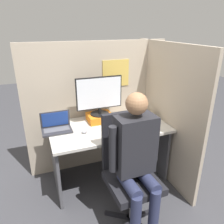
% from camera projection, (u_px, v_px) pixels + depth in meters
% --- Properties ---
extents(ground_plane, '(12.00, 12.00, 0.00)m').
position_uv_depth(ground_plane, '(120.00, 198.00, 2.48)').
color(ground_plane, '#3D3D42').
extents(cubicle_panel_back, '(1.85, 0.05, 1.66)m').
position_uv_depth(cubicle_panel_back, '(98.00, 107.00, 2.85)').
color(cubicle_panel_back, tan).
rests_on(cubicle_panel_back, ground).
extents(cubicle_panel_right, '(0.04, 1.40, 1.66)m').
position_uv_depth(cubicle_panel_right, '(164.00, 113.00, 2.66)').
color(cubicle_panel_right, tan).
rests_on(cubicle_panel_right, ground).
extents(desk, '(1.35, 0.75, 0.73)m').
position_uv_depth(desk, '(109.00, 140.00, 2.61)').
color(desk, beige).
rests_on(desk, ground).
extents(paper_box, '(0.30, 0.25, 0.09)m').
position_uv_depth(paper_box, '(100.00, 117.00, 2.66)').
color(paper_box, orange).
rests_on(paper_box, desk).
extents(monitor, '(0.55, 0.23, 0.46)m').
position_uv_depth(monitor, '(99.00, 95.00, 2.55)').
color(monitor, black).
rests_on(monitor, paper_box).
extents(laptop, '(0.32, 0.21, 0.22)m').
position_uv_depth(laptop, '(56.00, 127.00, 2.41)').
color(laptop, '#2D2D33').
rests_on(laptop, desk).
extents(mouse, '(0.06, 0.05, 0.03)m').
position_uv_depth(mouse, '(84.00, 132.00, 2.36)').
color(mouse, gray).
rests_on(mouse, desk).
extents(stapler, '(0.04, 0.13, 0.06)m').
position_uv_depth(stapler, '(151.00, 115.00, 2.76)').
color(stapler, black).
rests_on(stapler, desk).
extents(carrot_toy, '(0.04, 0.13, 0.04)m').
position_uv_depth(carrot_toy, '(125.00, 131.00, 2.37)').
color(carrot_toy, orange).
rests_on(carrot_toy, desk).
extents(office_chair, '(0.52, 0.56, 1.07)m').
position_uv_depth(office_chair, '(129.00, 168.00, 2.09)').
color(office_chair, black).
rests_on(office_chair, ground).
extents(person, '(0.48, 0.41, 1.34)m').
position_uv_depth(person, '(137.00, 157.00, 1.87)').
color(person, '#282D4C').
rests_on(person, ground).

